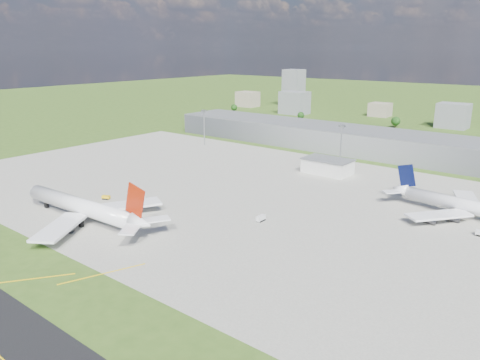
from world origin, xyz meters
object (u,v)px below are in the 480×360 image
Objects in this scene: airliner_blue_quad at (475,208)px; van_white_near at (261,218)px; airliner_red_twin at (85,208)px; tug_yellow at (106,198)px.

van_white_near is at bearing -132.56° from airliner_blue_quad.
airliner_red_twin reaches higher than tug_yellow.
airliner_blue_quad is at bearing -50.83° from van_white_near.
airliner_red_twin is 161.20m from airliner_blue_quad.
tug_yellow is (-18.26, 22.82, -4.89)m from airliner_red_twin.
airliner_red_twin is 29.64m from tug_yellow.
airliner_blue_quad is 163.40m from tug_yellow.
airliner_red_twin is at bearing 128.33° from van_white_near.
airliner_red_twin is 19.12× the size of tug_yellow.
airliner_red_twin reaches higher than van_white_near.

